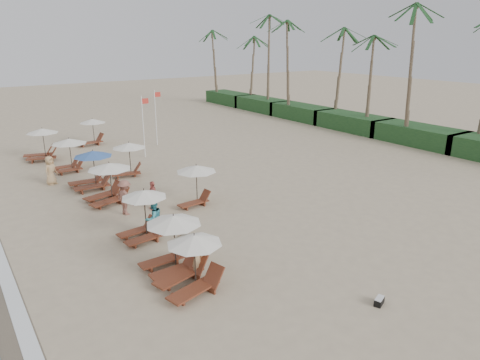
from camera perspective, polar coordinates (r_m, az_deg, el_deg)
ground at (r=21.29m, az=4.11°, el=-6.63°), size 160.00×160.00×0.00m
shrub_hedge at (r=45.91m, az=14.48°, el=7.31°), size 3.20×53.00×1.60m
palm_row at (r=45.74m, az=14.44°, el=18.78°), size 7.00×52.00×12.30m
lounger_station_0 at (r=16.37m, az=-6.73°, el=-10.96°), size 2.60×2.37×2.09m
lounger_station_1 at (r=17.58m, az=-9.13°, el=-8.15°), size 2.48×2.21×2.30m
lounger_station_2 at (r=20.47m, az=-12.73°, el=-4.40°), size 2.36×2.09×2.34m
lounger_station_3 at (r=25.57m, az=-17.00°, el=-0.40°), size 2.78×2.41×2.26m
lounger_station_4 at (r=28.37m, az=-18.94°, el=1.14°), size 2.75×2.33×2.33m
lounger_station_5 at (r=32.53m, az=-21.52°, el=3.25°), size 2.51×2.38×2.29m
lounger_station_6 at (r=36.56m, az=-24.56°, el=4.16°), size 2.77×2.46×2.39m
inland_station_0 at (r=24.11m, az=-5.87°, el=0.06°), size 2.55×2.24×2.22m
inland_station_1 at (r=30.15m, az=-14.42°, el=3.10°), size 2.68×2.24×2.22m
inland_station_2 at (r=40.09m, az=-18.85°, el=6.13°), size 2.86×2.24×2.22m
beachgoer_near at (r=17.18m, az=-5.55°, el=-10.04°), size 0.70×0.65×1.60m
beachgoer_mid_a at (r=20.63m, az=-11.19°, el=-4.94°), size 1.06×0.91×1.87m
beachgoer_mid_b at (r=23.61m, az=-14.74°, el=-2.20°), size 1.02×1.37×1.89m
beachgoer_far_a at (r=24.05m, az=-11.29°, el=-1.96°), size 0.46×0.96×1.59m
beachgoer_far_b at (r=30.06m, az=-23.47°, el=1.16°), size 1.07×1.00×1.84m
duffel_bag at (r=16.53m, az=17.69°, el=-14.79°), size 0.54×0.40×0.27m
flag_pole_near at (r=34.55m, az=-12.46°, el=7.16°), size 0.59×0.08×4.73m
flag_pole_far at (r=38.50m, az=-10.89°, el=8.33°), size 0.59×0.08×4.72m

